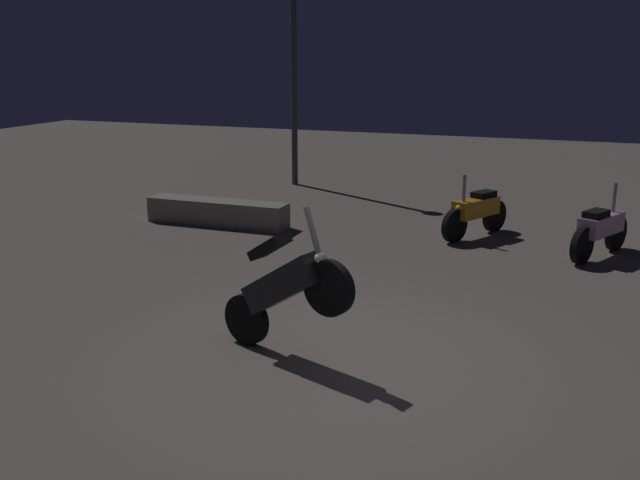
# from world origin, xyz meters

# --- Properties ---
(ground_plane) EXTENTS (40.00, 40.00, 0.00)m
(ground_plane) POSITION_xyz_m (0.00, 0.00, 0.00)
(ground_plane) COLOR #605951
(motorcycle_black_foreground) EXTENTS (1.62, 0.58, 1.63)m
(motorcycle_black_foreground) POSITION_xyz_m (-0.59, -0.09, 0.74)
(motorcycle_black_foreground) COLOR black
(motorcycle_black_foreground) RESTS_ON ground_plane
(motorcycle_orange_parked_left) EXTENTS (0.87, 1.51, 1.11)m
(motorcycle_orange_parked_left) POSITION_xyz_m (0.48, 5.53, 0.44)
(motorcycle_orange_parked_left) COLOR black
(motorcycle_orange_parked_left) RESTS_ON ground_plane
(motorcycle_pink_parked_right) EXTENTS (0.83, 1.53, 1.11)m
(motorcycle_pink_parked_right) POSITION_xyz_m (2.45, 4.97, 0.44)
(motorcycle_pink_parked_right) COLOR black
(motorcycle_pink_parked_right) RESTS_ON ground_plane
(streetlamp_near) EXTENTS (0.36, 0.36, 5.42)m
(streetlamp_near) POSITION_xyz_m (-4.26, 8.98, 3.41)
(streetlamp_near) COLOR #38383D
(streetlamp_near) RESTS_ON ground_plane
(planter_wall_low) EXTENTS (2.65, 0.50, 0.45)m
(planter_wall_low) POSITION_xyz_m (-4.03, 4.77, 0.23)
(planter_wall_low) COLOR gray
(planter_wall_low) RESTS_ON ground_plane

